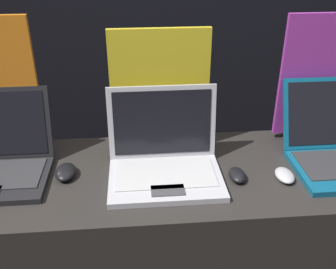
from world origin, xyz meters
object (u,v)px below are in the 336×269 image
at_px(laptop_middle, 164,156).
at_px(laptop_back, 336,146).
at_px(mouse_front, 66,172).
at_px(mouse_back, 285,175).
at_px(promo_stand_back, 321,81).
at_px(promo_stand_middle, 160,94).
at_px(mouse_middle, 237,175).

distance_m(laptop_middle, laptop_back, 0.63).
relative_size(mouse_front, mouse_back, 1.11).
bearing_deg(promo_stand_back, mouse_front, -167.61).
bearing_deg(promo_stand_middle, laptop_middle, -90.00).
height_order(mouse_back, promo_stand_back, promo_stand_back).
xyz_separation_m(laptop_back, promo_stand_back, (0.00, 0.20, 0.18)).
xyz_separation_m(mouse_front, mouse_back, (0.75, -0.08, -0.00)).
bearing_deg(laptop_middle, laptop_back, 1.68).
bearing_deg(mouse_front, promo_stand_back, 12.39).
relative_size(mouse_middle, laptop_back, 0.24).
bearing_deg(laptop_middle, promo_stand_back, 19.14).
xyz_separation_m(promo_stand_middle, mouse_back, (0.41, -0.27, -0.21)).
bearing_deg(laptop_middle, promo_stand_middle, 90.00).
relative_size(mouse_back, promo_stand_back, 0.19).
xyz_separation_m(mouse_middle, promo_stand_back, (0.38, 0.28, 0.22)).
height_order(laptop_middle, mouse_back, laptop_middle).
xyz_separation_m(laptop_middle, mouse_middle, (0.25, -0.06, -0.05)).
relative_size(mouse_middle, mouse_back, 0.94).
distance_m(mouse_middle, promo_stand_middle, 0.41).
bearing_deg(mouse_back, laptop_middle, 169.32).
height_order(laptop_back, mouse_back, laptop_back).
relative_size(mouse_front, promo_stand_back, 0.22).
xyz_separation_m(mouse_middle, laptop_back, (0.38, 0.08, 0.05)).
bearing_deg(laptop_middle, mouse_front, 179.27).
height_order(laptop_middle, mouse_middle, laptop_middle).
bearing_deg(mouse_middle, promo_stand_middle, 133.99).
bearing_deg(promo_stand_middle, mouse_back, -33.25).
bearing_deg(mouse_front, mouse_middle, -6.58).
bearing_deg(mouse_front, laptop_middle, -0.73).
height_order(promo_stand_middle, laptop_back, promo_stand_middle).
bearing_deg(mouse_back, mouse_middle, 175.26).
distance_m(laptop_back, promo_stand_back, 0.27).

